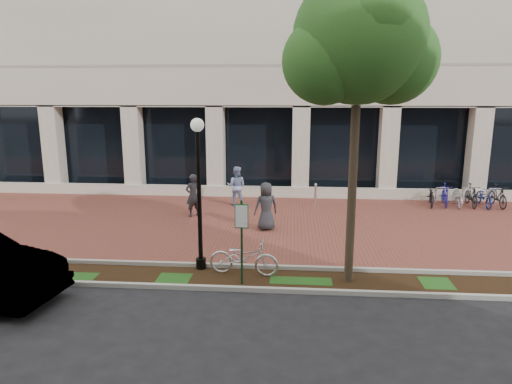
# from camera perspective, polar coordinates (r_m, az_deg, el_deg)

# --- Properties ---
(ground) EXTENTS (120.00, 120.00, 0.00)m
(ground) POSITION_cam_1_polar(r_m,az_deg,el_deg) (17.17, -0.99, -3.93)
(ground) COLOR black
(ground) RESTS_ON ground
(brick_plaza) EXTENTS (40.00, 9.00, 0.01)m
(brick_plaza) POSITION_cam_1_polar(r_m,az_deg,el_deg) (17.17, -0.99, -3.91)
(brick_plaza) COLOR brown
(brick_plaza) RESTS_ON ground
(planting_strip) EXTENTS (40.00, 1.50, 0.01)m
(planting_strip) POSITION_cam_1_polar(r_m,az_deg,el_deg) (12.25, -3.40, -10.74)
(planting_strip) COLOR black
(planting_strip) RESTS_ON ground
(curb_plaza_side) EXTENTS (40.00, 0.12, 0.12)m
(curb_plaza_side) POSITION_cam_1_polar(r_m,az_deg,el_deg) (12.91, -2.94, -9.22)
(curb_plaza_side) COLOR #A6A69D
(curb_plaza_side) RESTS_ON ground
(curb_street_side) EXTENTS (40.00, 0.12, 0.12)m
(curb_street_side) POSITION_cam_1_polar(r_m,az_deg,el_deg) (11.55, -3.92, -11.93)
(curb_street_side) COLOR #A6A69D
(curb_street_side) RESTS_ON ground
(parking_sign) EXTENTS (0.34, 0.07, 2.21)m
(parking_sign) POSITION_cam_1_polar(r_m,az_deg,el_deg) (11.38, -1.81, -4.93)
(parking_sign) COLOR #153B1D
(parking_sign) RESTS_ON ground
(lamppost) EXTENTS (0.36, 0.36, 4.15)m
(lamppost) POSITION_cam_1_polar(r_m,az_deg,el_deg) (12.31, -7.15, 0.75)
(lamppost) COLOR black
(lamppost) RESTS_ON ground
(street_tree) EXTENTS (3.73, 3.11, 7.61)m
(street_tree) POSITION_cam_1_polar(r_m,az_deg,el_deg) (11.44, 12.96, 17.28)
(street_tree) COLOR #413425
(street_tree) RESTS_ON ground
(locked_bicycle) EXTENTS (1.94, 0.87, 0.99)m
(locked_bicycle) POSITION_cam_1_polar(r_m,az_deg,el_deg) (12.30, -1.55, -8.16)
(locked_bicycle) COLOR silver
(locked_bicycle) RESTS_ON ground
(pedestrian_left) EXTENTS (0.74, 0.70, 1.70)m
(pedestrian_left) POSITION_cam_1_polar(r_m,az_deg,el_deg) (18.10, -7.88, -0.42)
(pedestrian_left) COLOR #292A2F
(pedestrian_left) RESTS_ON ground
(pedestrian_mid) EXTENTS (0.89, 0.72, 1.72)m
(pedestrian_mid) POSITION_cam_1_polar(r_m,az_deg,el_deg) (19.69, -2.48, 0.74)
(pedestrian_mid) COLOR #8191C0
(pedestrian_mid) RESTS_ON ground
(pedestrian_right) EXTENTS (0.98, 0.81, 1.73)m
(pedestrian_right) POSITION_cam_1_polar(r_m,az_deg,el_deg) (16.15, 1.26, -1.80)
(pedestrian_right) COLOR #29292E
(pedestrian_right) RESTS_ON ground
(bollard) EXTENTS (0.12, 0.12, 0.98)m
(bollard) POSITION_cam_1_polar(r_m,az_deg,el_deg) (19.94, 7.45, -0.26)
(bollard) COLOR silver
(bollard) RESTS_ON ground
(bike_rack_cluster) EXTENTS (3.48, 1.75, 0.97)m
(bike_rack_cluster) POSITION_cam_1_polar(r_m,az_deg,el_deg) (21.57, 24.56, -0.44)
(bike_rack_cluster) COLOR black
(bike_rack_cluster) RESTS_ON ground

